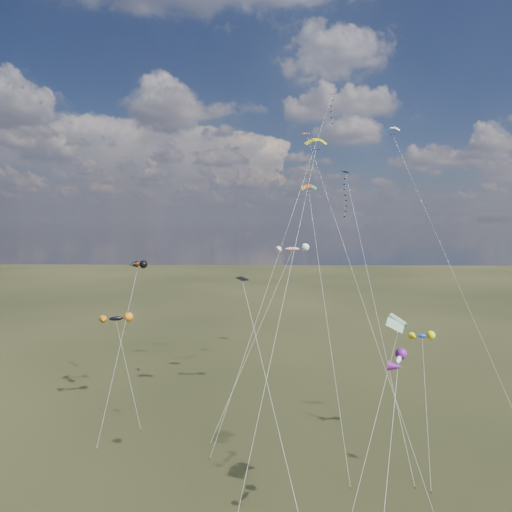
{
  "coord_description": "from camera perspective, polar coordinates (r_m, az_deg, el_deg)",
  "views": [
    {
      "loc": [
        1.39,
        -29.48,
        22.76
      ],
      "look_at": [
        0.0,
        18.0,
        19.0
      ],
      "focal_mm": 32.0,
      "sensor_mm": 36.0,
      "label": 1
    }
  ],
  "objects": [
    {
      "name": "novelty_black_orange",
      "position": [
        57.83,
        -17.1,
        -7.49
      ],
      "size": [
        6.44,
        7.51,
        11.56
      ],
      "color": "black",
      "rests_on": "ground"
    },
    {
      "name": "diamond_orange_center",
      "position": [
        45.25,
        10.39,
        2.99
      ],
      "size": [
        9.05,
        19.47,
        32.37
      ],
      "color": "#CD4C06",
      "rests_on": "ground"
    },
    {
      "name": "parafoil_striped",
      "position": [
        33.83,
        17.28,
        -7.61
      ],
      "size": [
        7.13,
        8.98,
        16.51
      ],
      "color": "#C9CE20",
      "rests_on": "ground"
    },
    {
      "name": "novelty_redwhite_stripe",
      "position": [
        55.96,
        4.51,
        0.83
      ],
      "size": [
        10.68,
        12.12,
        19.82
      ],
      "color": "red",
      "rests_on": "ground"
    },
    {
      "name": "novelty_blue_yellow",
      "position": [
        49.03,
        20.07,
        -9.41
      ],
      "size": [
        2.77,
        8.94,
        11.69
      ],
      "color": "#1736AB",
      "rests_on": "ground"
    },
    {
      "name": "diamond_black_mid",
      "position": [
        33.09,
        0.73,
        -12.86
      ],
      "size": [
        6.22,
        15.12,
        18.25
      ],
      "color": "black",
      "rests_on": "ground"
    },
    {
      "name": "parafoil_yellow",
      "position": [
        49.6,
        7.47,
        13.98
      ],
      "size": [
        8.92,
        21.59,
        31.74
      ],
      "color": "#D8C90D",
      "rests_on": "ground"
    },
    {
      "name": "diamond_black_high",
      "position": [
        62.82,
        11.4,
        6.25
      ],
      "size": [
        2.69,
        26.6,
        29.5
      ],
      "color": "black",
      "rests_on": "ground"
    },
    {
      "name": "novelty_orange_black",
      "position": [
        56.55,
        -14.54,
        -1.07
      ],
      "size": [
        2.72,
        12.33,
        17.98
      ],
      "color": "red",
      "rests_on": "ground"
    },
    {
      "name": "diamond_navy_tall",
      "position": [
        61.49,
        8.44,
        14.86
      ],
      "size": [
        14.46,
        20.99,
        39.51
      ],
      "color": "#0D0D54",
      "rests_on": "ground"
    },
    {
      "name": "novelty_white_purple",
      "position": [
        31.39,
        17.37,
        -12.41
      ],
      "size": [
        5.29,
        12.47,
        14.21
      ],
      "color": "white",
      "rests_on": "ground"
    },
    {
      "name": "parafoil_blue_white",
      "position": [
        71.22,
        16.82,
        14.84
      ],
      "size": [
        8.15,
        27.79,
        36.63
      ],
      "color": "blue",
      "rests_on": "ground"
    },
    {
      "name": "parafoil_tricolor",
      "position": [
        56.97,
        6.68,
        8.43
      ],
      "size": [
        3.09,
        20.18,
        27.45
      ],
      "color": "yellow",
      "rests_on": "ground"
    }
  ]
}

